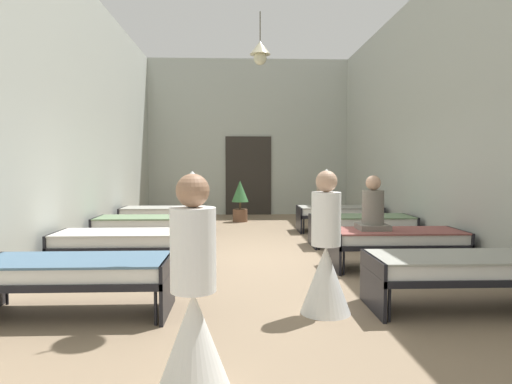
# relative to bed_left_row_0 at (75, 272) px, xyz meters

# --- Properties ---
(ground_plane) EXTENTS (6.69, 13.70, 0.10)m
(ground_plane) POSITION_rel_bed_left_row_0_xyz_m (2.00, 2.85, -0.49)
(ground_plane) COLOR #8C755B
(room_shell) EXTENTS (6.49, 13.30, 4.76)m
(room_shell) POSITION_rel_bed_left_row_0_xyz_m (2.00, 4.20, 1.94)
(room_shell) COLOR #B2B7AD
(room_shell) RESTS_ON ground
(bed_left_row_0) EXTENTS (1.90, 0.84, 0.57)m
(bed_left_row_0) POSITION_rel_bed_left_row_0_xyz_m (0.00, 0.00, 0.00)
(bed_left_row_0) COLOR black
(bed_left_row_0) RESTS_ON ground
(bed_right_row_0) EXTENTS (1.90, 0.84, 0.57)m
(bed_right_row_0) POSITION_rel_bed_left_row_0_xyz_m (3.99, 0.00, 0.00)
(bed_right_row_0) COLOR black
(bed_right_row_0) RESTS_ON ground
(bed_left_row_1) EXTENTS (1.90, 0.84, 0.57)m
(bed_left_row_1) POSITION_rel_bed_left_row_0_xyz_m (0.00, 1.90, 0.00)
(bed_left_row_1) COLOR black
(bed_left_row_1) RESTS_ON ground
(bed_right_row_1) EXTENTS (1.90, 0.84, 0.57)m
(bed_right_row_1) POSITION_rel_bed_left_row_0_xyz_m (3.99, 1.90, 0.00)
(bed_right_row_1) COLOR black
(bed_right_row_1) RESTS_ON ground
(bed_left_row_2) EXTENTS (1.90, 0.84, 0.57)m
(bed_left_row_2) POSITION_rel_bed_left_row_0_xyz_m (0.00, 3.80, 0.00)
(bed_left_row_2) COLOR black
(bed_left_row_2) RESTS_ON ground
(bed_right_row_2) EXTENTS (1.90, 0.84, 0.57)m
(bed_right_row_2) POSITION_rel_bed_left_row_0_xyz_m (3.99, 3.80, 0.00)
(bed_right_row_2) COLOR black
(bed_right_row_2) RESTS_ON ground
(bed_left_row_3) EXTENTS (1.90, 0.84, 0.57)m
(bed_left_row_3) POSITION_rel_bed_left_row_0_xyz_m (0.00, 5.70, 0.00)
(bed_left_row_3) COLOR black
(bed_left_row_3) RESTS_ON ground
(bed_right_row_3) EXTENTS (1.90, 0.84, 0.57)m
(bed_right_row_3) POSITION_rel_bed_left_row_0_xyz_m (3.99, 5.70, 0.00)
(bed_right_row_3) COLOR black
(bed_right_row_3) RESTS_ON ground
(nurse_near_aisle) EXTENTS (0.52, 0.52, 1.49)m
(nurse_near_aisle) POSITION_rel_bed_left_row_0_xyz_m (2.55, -0.06, 0.09)
(nurse_near_aisle) COLOR white
(nurse_near_aisle) RESTS_ON ground
(nurse_mid_aisle) EXTENTS (0.52, 0.52, 1.49)m
(nurse_mid_aisle) POSITION_rel_bed_left_row_0_xyz_m (1.36, -1.70, 0.09)
(nurse_mid_aisle) COLOR white
(nurse_mid_aisle) RESTS_ON ground
(patient_seated_primary) EXTENTS (0.44, 0.44, 0.80)m
(patient_seated_primary) POSITION_rel_bed_left_row_0_xyz_m (3.64, 5.78, 0.43)
(patient_seated_primary) COLOR gray
(patient_seated_primary) RESTS_ON bed_right_row_3
(patient_seated_secondary) EXTENTS (0.44, 0.44, 0.80)m
(patient_seated_secondary) POSITION_rel_bed_left_row_0_xyz_m (3.64, 1.95, 0.43)
(patient_seated_secondary) COLOR slate
(patient_seated_secondary) RESTS_ON bed_right_row_1
(potted_plant) EXTENTS (0.45, 0.45, 1.11)m
(potted_plant) POSITION_rel_bed_left_row_0_xyz_m (1.73, 7.60, 0.18)
(potted_plant) COLOR brown
(potted_plant) RESTS_ON ground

